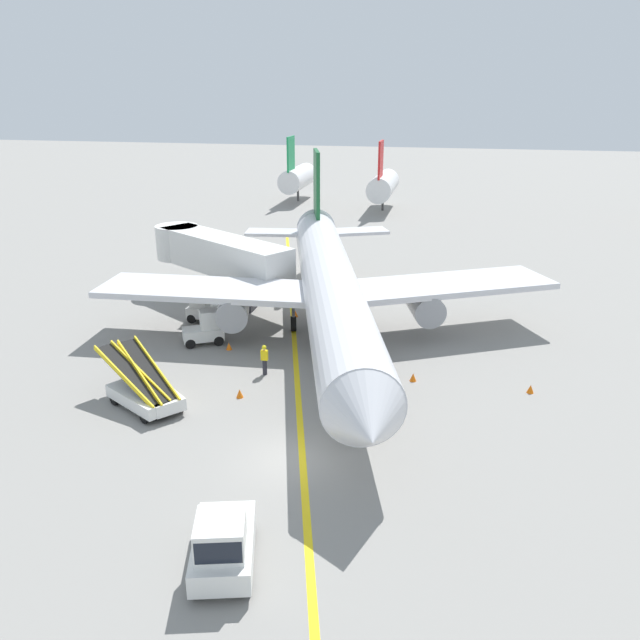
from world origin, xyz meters
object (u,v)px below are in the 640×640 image
at_px(safety_cone_nose_left, 413,377).
at_px(safety_cone_wingtip_right, 530,389).
at_px(safety_cone_nose_right, 295,314).
at_px(safety_cone_wingtip_left, 229,346).
at_px(safety_cone_tail_area, 240,393).
at_px(belt_loader_forward_hold, 153,390).
at_px(belt_loader_aft_hold, 139,393).
at_px(jet_bridge, 212,252).
at_px(ground_crew_marshaller, 265,359).
at_px(baggage_tug_by_cargo_door, 204,308).
at_px(airliner, 330,286).
at_px(baggage_tug_near_wing, 205,329).
at_px(pushback_tug, 223,543).

bearing_deg(safety_cone_nose_left, safety_cone_wingtip_right, -1.17).
distance_m(safety_cone_nose_right, safety_cone_wingtip_left, 6.81).
xyz_separation_m(safety_cone_nose_right, safety_cone_tail_area, (0.22, -12.09, 0.00)).
distance_m(safety_cone_wingtip_left, safety_cone_wingtip_right, 17.04).
distance_m(belt_loader_forward_hold, safety_cone_wingtip_right, 18.84).
height_order(safety_cone_wingtip_left, safety_cone_tail_area, same).
relative_size(belt_loader_forward_hold, safety_cone_wingtip_left, 10.54).
distance_m(belt_loader_aft_hold, safety_cone_nose_left, 13.98).
bearing_deg(safety_cone_nose_left, jet_bridge, 145.03).
height_order(ground_crew_marshaller, safety_cone_nose_left, ground_crew_marshaller).
height_order(baggage_tug_by_cargo_door, belt_loader_forward_hold, belt_loader_forward_hold).
distance_m(belt_loader_aft_hold, safety_cone_wingtip_left, 8.00).
bearing_deg(baggage_tug_by_cargo_door, safety_cone_wingtip_right, -17.56).
height_order(airliner, belt_loader_forward_hold, airliner).
relative_size(belt_loader_forward_hold, safety_cone_tail_area, 10.54).
bearing_deg(jet_bridge, baggage_tug_by_cargo_door, -77.14).
relative_size(baggage_tug_near_wing, safety_cone_wingtip_left, 6.20).
distance_m(baggage_tug_near_wing, safety_cone_tail_area, 7.72).
distance_m(safety_cone_nose_right, safety_cone_tail_area, 12.09).
distance_m(jet_bridge, pushback_tug, 28.01).
height_order(pushback_tug, baggage_tug_near_wing, pushback_tug).
height_order(airliner, safety_cone_wingtip_right, airliner).
bearing_deg(pushback_tug, safety_cone_wingtip_left, 109.54).
bearing_deg(baggage_tug_near_wing, safety_cone_tail_area, -55.64).
bearing_deg(belt_loader_aft_hold, safety_cone_nose_right, 73.69).
bearing_deg(airliner, safety_cone_tail_area, -108.05).
xyz_separation_m(pushback_tug, safety_cone_nose_right, (-3.68, 23.57, -0.77)).
bearing_deg(safety_cone_wingtip_left, safety_cone_nose_left, -10.21).
distance_m(baggage_tug_near_wing, safety_cone_wingtip_left, 1.93).
bearing_deg(safety_cone_nose_right, safety_cone_wingtip_left, -110.89).
height_order(jet_bridge, baggage_tug_near_wing, jet_bridge).
xyz_separation_m(belt_loader_forward_hold, safety_cone_tail_area, (3.84, 1.58, -0.56)).
bearing_deg(safety_cone_tail_area, safety_cone_wingtip_right, 14.24).
xyz_separation_m(baggage_tug_near_wing, belt_loader_forward_hold, (0.50, -7.92, -0.15)).
xyz_separation_m(safety_cone_nose_left, safety_cone_wingtip_right, (5.93, -0.12, 0.00)).
bearing_deg(safety_cone_nose_right, belt_loader_forward_hold, -104.82).
relative_size(belt_loader_aft_hold, safety_cone_wingtip_left, 11.24).
distance_m(jet_bridge, baggage_tug_by_cargo_door, 5.22).
xyz_separation_m(baggage_tug_near_wing, belt_loader_aft_hold, (-0.03, -8.42, -0.15)).
distance_m(jet_bridge, safety_cone_wingtip_right, 24.00).
height_order(baggage_tug_by_cargo_door, safety_cone_nose_right, baggage_tug_by_cargo_door).
height_order(baggage_tug_near_wing, belt_loader_forward_hold, belt_loader_forward_hold).
bearing_deg(ground_crew_marshaller, safety_cone_nose_right, 94.10).
bearing_deg(belt_loader_aft_hold, pushback_tug, -50.27).
xyz_separation_m(safety_cone_nose_right, safety_cone_wingtip_left, (-2.43, -6.37, 0.00)).
xyz_separation_m(pushback_tug, baggage_tug_near_wing, (-7.79, 17.83, -0.07)).
height_order(belt_loader_forward_hold, safety_cone_wingtip_left, belt_loader_forward_hold).
relative_size(pushback_tug, baggage_tug_near_wing, 1.46).
bearing_deg(belt_loader_aft_hold, airliner, 56.25).
xyz_separation_m(airliner, ground_crew_marshaller, (-2.40, -5.84, -2.51)).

